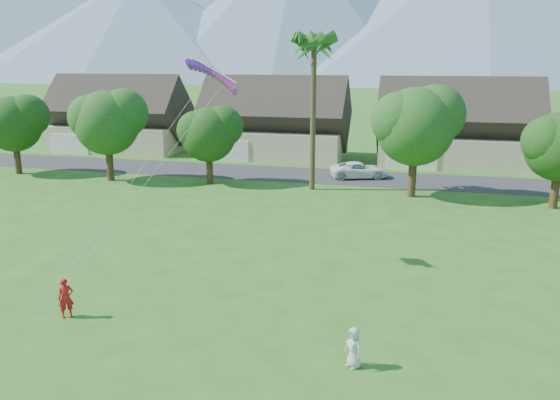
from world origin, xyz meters
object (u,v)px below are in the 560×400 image
(kite_flyer, at_px, (66,298))
(parafoil_kite, at_px, (214,73))
(watcher, at_px, (354,347))
(parked_car, at_px, (359,170))

(kite_flyer, xyz_separation_m, parafoil_kite, (3.77, 7.83, 8.89))
(watcher, bearing_deg, kite_flyer, -142.19)
(kite_flyer, distance_m, parked_car, 31.99)
(watcher, bearing_deg, parafoil_kite, 175.19)
(kite_flyer, relative_size, parked_car, 0.33)
(kite_flyer, height_order, parked_car, kite_flyer)
(watcher, height_order, parked_car, watcher)
(parked_car, bearing_deg, kite_flyer, 146.02)
(kite_flyer, relative_size, watcher, 1.15)
(watcher, height_order, parafoil_kite, parafoil_kite)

